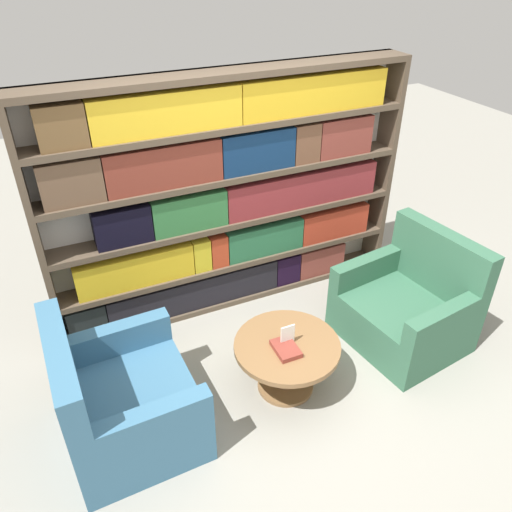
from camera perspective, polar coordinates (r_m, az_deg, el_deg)
name	(u,v)px	position (r m, az deg, el deg)	size (l,w,h in m)	color
ground_plane	(304,394)	(3.90, 5.48, -15.47)	(14.00, 14.00, 0.00)	gray
bookshelf	(229,197)	(4.25, -3.13, 6.71)	(3.15, 0.30, 2.07)	silver
armchair_left	(122,403)	(3.54, -15.01, -15.87)	(0.86, 0.96, 0.93)	#386684
armchair_right	(407,307)	(4.34, 16.92, -5.63)	(0.95, 1.04, 0.93)	#336047
coffee_table	(287,356)	(3.72, 3.52, -11.38)	(0.77, 0.77, 0.43)	brown
table_sign	(288,337)	(3.59, 3.63, -9.17)	(0.11, 0.06, 0.17)	black
stray_book	(286,349)	(3.57, 3.43, -10.53)	(0.16, 0.23, 0.04)	brown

